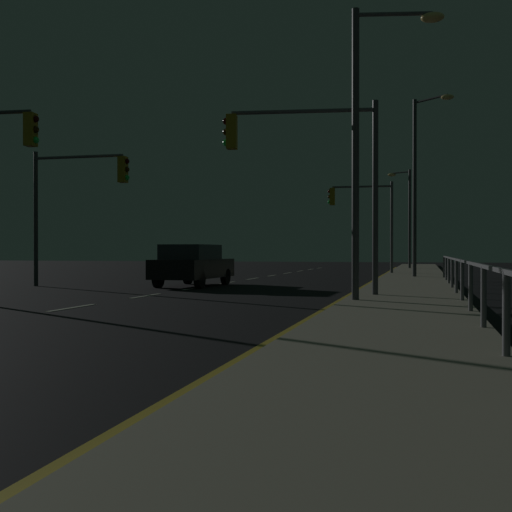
{
  "coord_description": "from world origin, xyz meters",
  "views": [
    {
      "loc": [
        7.9,
        -4.02,
        1.32
      ],
      "look_at": [
        0.05,
        25.44,
        1.09
      ],
      "focal_mm": 44.18,
      "sensor_mm": 36.0,
      "label": 1
    }
  ],
  "objects_px": {
    "traffic_light_far_left": "(77,190)",
    "street_lamp_mid_block": "(406,209)",
    "street_lamp_across_street": "(370,123)",
    "traffic_light_near_right": "(307,158)",
    "street_lamp_far_end": "(420,171)",
    "traffic_light_far_right": "(363,209)",
    "car": "(193,264)"
  },
  "relations": [
    {
      "from": "traffic_light_far_left",
      "to": "street_lamp_mid_block",
      "type": "distance_m",
      "value": 27.11
    },
    {
      "from": "street_lamp_across_street",
      "to": "traffic_light_near_right",
      "type": "bearing_deg",
      "value": 138.42
    },
    {
      "from": "traffic_light_far_left",
      "to": "street_lamp_across_street",
      "type": "height_order",
      "value": "street_lamp_across_street"
    },
    {
      "from": "traffic_light_near_right",
      "to": "street_lamp_across_street",
      "type": "distance_m",
      "value": 2.53
    },
    {
      "from": "street_lamp_far_end",
      "to": "street_lamp_mid_block",
      "type": "relative_size",
      "value": 1.2
    },
    {
      "from": "traffic_light_far_right",
      "to": "traffic_light_far_left",
      "type": "bearing_deg",
      "value": -123.13
    },
    {
      "from": "car",
      "to": "traffic_light_near_right",
      "type": "height_order",
      "value": "traffic_light_near_right"
    },
    {
      "from": "car",
      "to": "street_lamp_far_end",
      "type": "height_order",
      "value": "street_lamp_far_end"
    },
    {
      "from": "traffic_light_near_right",
      "to": "traffic_light_far_right",
      "type": "relative_size",
      "value": 1.06
    },
    {
      "from": "traffic_light_near_right",
      "to": "street_lamp_far_end",
      "type": "bearing_deg",
      "value": 77.28
    },
    {
      "from": "traffic_light_near_right",
      "to": "street_lamp_far_end",
      "type": "xyz_separation_m",
      "value": [
        2.94,
        13.04,
        1.17
      ]
    },
    {
      "from": "street_lamp_far_end",
      "to": "street_lamp_across_street",
      "type": "distance_m",
      "value": 14.74
    },
    {
      "from": "car",
      "to": "traffic_light_far_left",
      "type": "relative_size",
      "value": 0.87
    },
    {
      "from": "street_lamp_far_end",
      "to": "traffic_light_far_right",
      "type": "bearing_deg",
      "value": 121.94
    },
    {
      "from": "street_lamp_across_street",
      "to": "street_lamp_far_end",
      "type": "bearing_deg",
      "value": 85.74
    },
    {
      "from": "traffic_light_far_left",
      "to": "street_lamp_across_street",
      "type": "xyz_separation_m",
      "value": [
        11.25,
        -5.43,
        0.84
      ]
    },
    {
      "from": "traffic_light_near_right",
      "to": "car",
      "type": "bearing_deg",
      "value": 135.76
    },
    {
      "from": "car",
      "to": "traffic_light_near_right",
      "type": "xyz_separation_m",
      "value": [
        5.32,
        -5.18,
        3.07
      ]
    },
    {
      "from": "street_lamp_far_end",
      "to": "street_lamp_across_street",
      "type": "bearing_deg",
      "value": -94.26
    },
    {
      "from": "street_lamp_mid_block",
      "to": "traffic_light_near_right",
      "type": "bearing_deg",
      "value": -93.87
    },
    {
      "from": "traffic_light_far_right",
      "to": "street_lamp_mid_block",
      "type": "xyz_separation_m",
      "value": [
        2.05,
        10.43,
        0.65
      ]
    },
    {
      "from": "street_lamp_across_street",
      "to": "street_lamp_mid_block",
      "type": "relative_size",
      "value": 1.02
    },
    {
      "from": "traffic_light_near_right",
      "to": "street_lamp_far_end",
      "type": "distance_m",
      "value": 13.42
    },
    {
      "from": "traffic_light_near_right",
      "to": "traffic_light_far_left",
      "type": "xyz_separation_m",
      "value": [
        -9.4,
        3.78,
        -0.3
      ]
    },
    {
      "from": "street_lamp_far_end",
      "to": "traffic_light_far_left",
      "type": "bearing_deg",
      "value": -143.12
    },
    {
      "from": "street_lamp_across_street",
      "to": "car",
      "type": "bearing_deg",
      "value": 136.43
    },
    {
      "from": "car",
      "to": "street_lamp_across_street",
      "type": "xyz_separation_m",
      "value": [
        7.17,
        -6.82,
        3.61
      ]
    },
    {
      "from": "street_lamp_far_end",
      "to": "street_lamp_across_street",
      "type": "xyz_separation_m",
      "value": [
        -1.09,
        -14.68,
        -0.63
      ]
    },
    {
      "from": "street_lamp_far_end",
      "to": "street_lamp_mid_block",
      "type": "distance_m",
      "value": 15.42
    },
    {
      "from": "street_lamp_far_end",
      "to": "traffic_light_near_right",
      "type": "bearing_deg",
      "value": -102.72
    },
    {
      "from": "car",
      "to": "street_lamp_across_street",
      "type": "bearing_deg",
      "value": -43.57
    },
    {
      "from": "traffic_light_near_right",
      "to": "street_lamp_across_street",
      "type": "bearing_deg",
      "value": -41.58
    }
  ]
}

